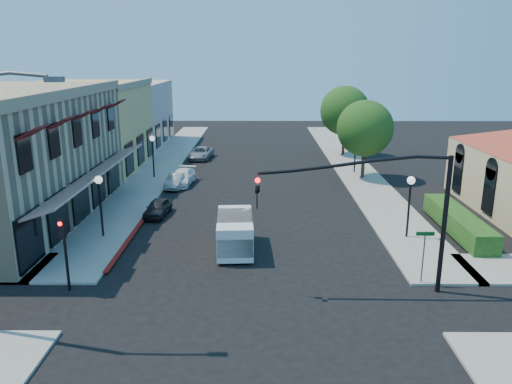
{
  "coord_description": "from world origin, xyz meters",
  "views": [
    {
      "loc": [
        0.28,
        -18.27,
        9.89
      ],
      "look_at": [
        0.08,
        8.29,
        2.6
      ],
      "focal_mm": 35.0,
      "sensor_mm": 36.0,
      "label": 1
    }
  ],
  "objects_px": {
    "street_tree_a": "(365,128)",
    "lamppost_right_far": "(356,142)",
    "lamppost_right_near": "(410,191)",
    "white_van": "(235,231)",
    "secondary_signal": "(64,241)",
    "parked_car_c": "(182,177)",
    "lamppost_left_near": "(99,191)",
    "signal_mast_arm": "(395,201)",
    "parked_car_d": "(201,153)",
    "parked_car_a": "(158,208)",
    "lamppost_left_far": "(153,146)",
    "street_tree_b": "(345,111)",
    "parked_car_b": "(176,181)",
    "street_name_sign": "(424,249)"
  },
  "relations": [
    {
      "from": "signal_mast_arm",
      "to": "lamppost_left_far",
      "type": "height_order",
      "value": "signal_mast_arm"
    },
    {
      "from": "lamppost_right_far",
      "to": "parked_car_d",
      "type": "distance_m",
      "value": 15.48
    },
    {
      "from": "lamppost_right_far",
      "to": "street_tree_b",
      "type": "bearing_deg",
      "value": 87.85
    },
    {
      "from": "lamppost_left_far",
      "to": "lamppost_right_far",
      "type": "xyz_separation_m",
      "value": [
        17.0,
        2.0,
        0.0
      ]
    },
    {
      "from": "lamppost_left_near",
      "to": "street_tree_a",
      "type": "bearing_deg",
      "value": 38.98
    },
    {
      "from": "street_tree_a",
      "to": "parked_car_d",
      "type": "relative_size",
      "value": 1.56
    },
    {
      "from": "lamppost_left_near",
      "to": "signal_mast_arm",
      "type": "bearing_deg",
      "value": -24.37
    },
    {
      "from": "street_tree_b",
      "to": "lamppost_left_near",
      "type": "distance_m",
      "value": 29.64
    },
    {
      "from": "lamppost_right_near",
      "to": "parked_car_d",
      "type": "xyz_separation_m",
      "value": [
        -14.03,
        22.17,
        -2.16
      ]
    },
    {
      "from": "lamppost_left_near",
      "to": "lamppost_left_far",
      "type": "height_order",
      "value": "same"
    },
    {
      "from": "street_name_sign",
      "to": "parked_car_d",
      "type": "xyz_separation_m",
      "value": [
        -13.03,
        27.97,
        -1.12
      ]
    },
    {
      "from": "street_name_sign",
      "to": "white_van",
      "type": "bearing_deg",
      "value": 155.08
    },
    {
      "from": "parked_car_c",
      "to": "lamppost_left_far",
      "type": "bearing_deg",
      "value": 148.91
    },
    {
      "from": "street_tree_b",
      "to": "lamppost_right_near",
      "type": "xyz_separation_m",
      "value": [
        -0.3,
        -24.0,
        -1.81
      ]
    },
    {
      "from": "street_tree_b",
      "to": "signal_mast_arm",
      "type": "xyz_separation_m",
      "value": [
        -2.94,
        -30.5,
        -0.46
      ]
    },
    {
      "from": "street_tree_b",
      "to": "parked_car_c",
      "type": "height_order",
      "value": "street_tree_b"
    },
    {
      "from": "parked_car_d",
      "to": "signal_mast_arm",
      "type": "bearing_deg",
      "value": -61.95
    },
    {
      "from": "street_tree_a",
      "to": "white_van",
      "type": "relative_size",
      "value": 1.52
    },
    {
      "from": "street_tree_b",
      "to": "lamppost_right_near",
      "type": "relative_size",
      "value": 1.97
    },
    {
      "from": "parked_car_a",
      "to": "parked_car_b",
      "type": "height_order",
      "value": "parked_car_a"
    },
    {
      "from": "secondary_signal",
      "to": "lamppost_left_far",
      "type": "distance_m",
      "value": 20.6
    },
    {
      "from": "street_tree_a",
      "to": "lamppost_right_far",
      "type": "bearing_deg",
      "value": 98.53
    },
    {
      "from": "signal_mast_arm",
      "to": "parked_car_c",
      "type": "xyz_separation_m",
      "value": [
        -11.7,
        18.5,
        -3.5
      ]
    },
    {
      "from": "street_name_sign",
      "to": "lamppost_right_far",
      "type": "relative_size",
      "value": 0.7
    },
    {
      "from": "lamppost_left_near",
      "to": "white_van",
      "type": "distance_m",
      "value": 7.91
    },
    {
      "from": "street_name_sign",
      "to": "lamppost_right_near",
      "type": "relative_size",
      "value": 0.7
    },
    {
      "from": "lamppost_left_near",
      "to": "street_name_sign",
      "type": "bearing_deg",
      "value": -19.93
    },
    {
      "from": "lamppost_right_near",
      "to": "parked_car_a",
      "type": "height_order",
      "value": "lamppost_right_near"
    },
    {
      "from": "lamppost_right_near",
      "to": "white_van",
      "type": "bearing_deg",
      "value": -168.97
    },
    {
      "from": "lamppost_right_far",
      "to": "parked_car_a",
      "type": "height_order",
      "value": "lamppost_right_far"
    },
    {
      "from": "street_tree_b",
      "to": "parked_car_a",
      "type": "distance_m",
      "value": 25.32
    },
    {
      "from": "signal_mast_arm",
      "to": "secondary_signal",
      "type": "height_order",
      "value": "signal_mast_arm"
    },
    {
      "from": "lamppost_left_far",
      "to": "parked_car_c",
      "type": "bearing_deg",
      "value": -36.95
    },
    {
      "from": "signal_mast_arm",
      "to": "parked_car_b",
      "type": "height_order",
      "value": "signal_mast_arm"
    },
    {
      "from": "street_name_sign",
      "to": "lamppost_left_far",
      "type": "relative_size",
      "value": 0.7
    },
    {
      "from": "parked_car_c",
      "to": "street_name_sign",
      "type": "bearing_deg",
      "value": -47.29
    },
    {
      "from": "lamppost_left_near",
      "to": "street_tree_b",
      "type": "bearing_deg",
      "value": 54.21
    },
    {
      "from": "parked_car_c",
      "to": "lamppost_right_far",
      "type": "bearing_deg",
      "value": 21.44
    },
    {
      "from": "street_tree_a",
      "to": "lamppost_right_far",
      "type": "height_order",
      "value": "street_tree_a"
    },
    {
      "from": "lamppost_left_near",
      "to": "lamppost_right_far",
      "type": "relative_size",
      "value": 1.0
    },
    {
      "from": "parked_car_b",
      "to": "lamppost_right_far",
      "type": "bearing_deg",
      "value": 23.59
    },
    {
      "from": "lamppost_left_near",
      "to": "parked_car_d",
      "type": "xyz_separation_m",
      "value": [
        2.97,
        22.17,
        -2.16
      ]
    },
    {
      "from": "secondary_signal",
      "to": "parked_car_c",
      "type": "bearing_deg",
      "value": 83.38
    },
    {
      "from": "parked_car_a",
      "to": "street_tree_a",
      "type": "bearing_deg",
      "value": 39.69
    },
    {
      "from": "street_tree_b",
      "to": "lamppost_right_far",
      "type": "relative_size",
      "value": 1.97
    },
    {
      "from": "street_tree_a",
      "to": "lamppost_left_far",
      "type": "distance_m",
      "value": 17.36
    },
    {
      "from": "street_tree_a",
      "to": "secondary_signal",
      "type": "xyz_separation_m",
      "value": [
        -16.8,
        -20.59,
        -1.88
      ]
    },
    {
      "from": "street_tree_b",
      "to": "secondary_signal",
      "type": "distance_m",
      "value": 34.97
    },
    {
      "from": "secondary_signal",
      "to": "parked_car_d",
      "type": "relative_size",
      "value": 0.8
    },
    {
      "from": "street_tree_a",
      "to": "parked_car_a",
      "type": "height_order",
      "value": "street_tree_a"
    }
  ]
}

